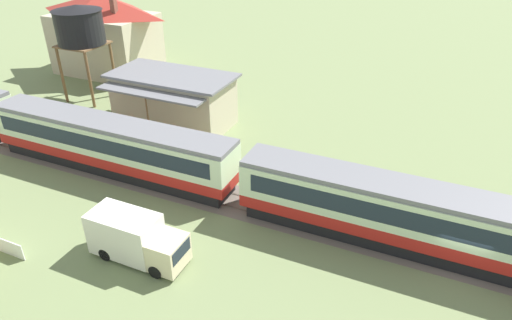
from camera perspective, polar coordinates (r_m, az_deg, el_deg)
name	(u,v)px	position (r m, az deg, el deg)	size (l,w,h in m)	color
ground_plane	(457,267)	(28.33, 23.81, -12.09)	(600.00, 600.00, 0.00)	#707F51
passenger_train	(244,175)	(29.51, -1.52, -1.90)	(83.59, 2.92, 4.05)	#AD1E19
railway_track	(335,227)	(29.11, 9.81, -8.26)	(138.24, 3.60, 0.04)	#665B51
station_building	(174,99)	(41.44, -10.25, 7.51)	(10.94, 6.83, 4.62)	#BCB293
station_house_red_roof	(105,33)	(56.53, -18.38, 14.88)	(11.95, 7.67, 8.84)	#BCB293
water_tower	(79,26)	(48.00, -21.21, 15.35)	(4.70, 4.70, 9.27)	brown
delivery_truck_cream	(135,238)	(26.60, -14.86, -9.40)	(5.65, 2.11, 2.73)	beige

